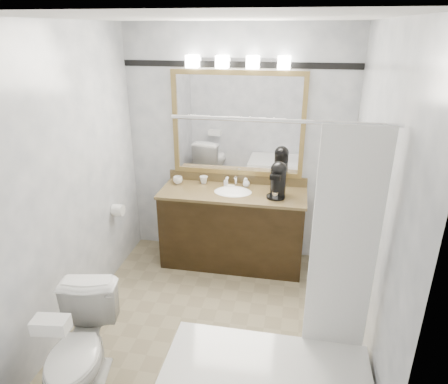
% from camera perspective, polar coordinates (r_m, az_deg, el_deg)
% --- Properties ---
extents(room, '(2.42, 2.62, 2.52)m').
position_cam_1_polar(room, '(3.10, -1.73, -0.12)').
color(room, gray).
rests_on(room, ground).
extents(vanity, '(1.53, 0.58, 0.97)m').
position_cam_1_polar(vanity, '(4.35, 1.23, -4.92)').
color(vanity, black).
rests_on(vanity, ground).
extents(mirror, '(1.40, 0.04, 1.10)m').
position_cam_1_polar(mirror, '(4.23, 1.95, 9.60)').
color(mirror, '#9B7F46').
rests_on(mirror, room).
extents(vanity_light_bar, '(1.02, 0.14, 0.12)m').
position_cam_1_polar(vanity_light_bar, '(4.08, 1.95, 18.13)').
color(vanity_light_bar, silver).
rests_on(vanity_light_bar, room).
extents(accent_stripe, '(2.40, 0.01, 0.06)m').
position_cam_1_polar(accent_stripe, '(4.15, 2.09, 17.74)').
color(accent_stripe, black).
rests_on(accent_stripe, room).
extents(tp_roll, '(0.11, 0.12, 0.12)m').
position_cam_1_polar(tp_roll, '(4.25, -14.90, -2.51)').
color(tp_roll, white).
rests_on(tp_roll, room).
extents(toilet, '(0.55, 0.80, 0.75)m').
position_cam_1_polar(toilet, '(3.12, -19.86, -20.57)').
color(toilet, white).
rests_on(toilet, ground).
extents(tissue_box, '(0.22, 0.14, 0.09)m').
position_cam_1_polar(tissue_box, '(2.71, -23.49, -16.99)').
color(tissue_box, white).
rests_on(tissue_box, toilet).
extents(coffee_maker, '(0.19, 0.24, 0.36)m').
position_cam_1_polar(coffee_maker, '(4.04, 7.73, 1.91)').
color(coffee_maker, black).
rests_on(coffee_maker, vanity).
extents(cup_left, '(0.13, 0.13, 0.08)m').
position_cam_1_polar(cup_left, '(4.41, -6.62, 1.71)').
color(cup_left, white).
rests_on(cup_left, vanity).
extents(cup_right, '(0.11, 0.11, 0.08)m').
position_cam_1_polar(cup_right, '(4.39, -2.92, 1.74)').
color(cup_right, white).
rests_on(cup_right, vanity).
extents(soap_bottle_a, '(0.05, 0.05, 0.09)m').
position_cam_1_polar(soap_bottle_a, '(4.30, 0.27, 1.44)').
color(soap_bottle_a, white).
rests_on(soap_bottle_a, vanity).
extents(soap_bottle_b, '(0.09, 0.09, 0.10)m').
position_cam_1_polar(soap_bottle_b, '(4.30, 3.22, 1.38)').
color(soap_bottle_b, white).
rests_on(soap_bottle_b, vanity).
extents(soap_bar, '(0.08, 0.05, 0.02)m').
position_cam_1_polar(soap_bar, '(4.28, 0.97, 0.83)').
color(soap_bar, beige).
rests_on(soap_bar, vanity).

